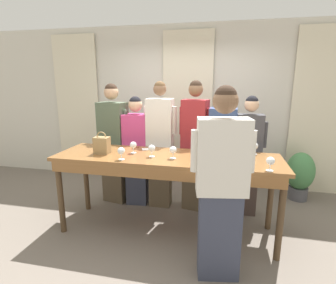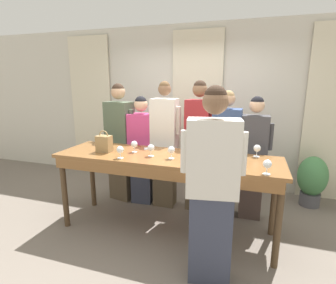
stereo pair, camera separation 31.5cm
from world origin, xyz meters
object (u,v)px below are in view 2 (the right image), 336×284
(wine_glass_back_mid, at_px, (257,149))
(guest_pink_top, at_px, (142,150))
(tasting_bar, at_px, (165,165))
(wine_glass_center_right, at_px, (120,150))
(wine_glass_center_left, at_px, (134,144))
(guest_navy_coat, at_px, (226,154))
(guest_cream_sweater, at_px, (165,145))
(wine_glass_center_mid, at_px, (171,150))
(handbag, at_px, (104,143))
(potted_plant, at_px, (312,179))
(wine_glass_back_left, at_px, (267,164))
(host_pouring, at_px, (212,187))
(guest_olive_jacket, at_px, (120,142))
(wine_bottle, at_px, (202,149))
(wine_glass_front_left, at_px, (151,148))
(wine_glass_front_right, at_px, (225,161))
(guest_beige_cap, at_px, (253,157))
(wine_glass_front_mid, at_px, (239,147))

(wine_glass_back_mid, distance_m, guest_pink_top, 1.70)
(tasting_bar, xyz_separation_m, wine_glass_center_right, (-0.47, -0.23, 0.20))
(wine_glass_center_left, xyz_separation_m, guest_navy_coat, (1.06, 0.64, -0.20))
(guest_cream_sweater, bearing_deg, wine_glass_back_mid, -16.68)
(wine_glass_center_mid, relative_size, wine_glass_back_mid, 1.00)
(handbag, relative_size, potted_plant, 0.35)
(wine_glass_back_left, height_order, wine_glass_back_mid, same)
(wine_glass_center_left, distance_m, wine_glass_center_mid, 0.54)
(host_pouring, bearing_deg, guest_olive_jacket, 140.37)
(wine_bottle, bearing_deg, wine_glass_back_mid, 30.10)
(guest_olive_jacket, bearing_deg, wine_glass_back_left, -25.17)
(wine_glass_back_left, xyz_separation_m, host_pouring, (-0.46, -0.37, -0.14))
(wine_bottle, bearing_deg, host_pouring, -71.38)
(handbag, distance_m, guest_cream_sweater, 0.93)
(wine_glass_front_left, relative_size, wine_glass_center_right, 1.00)
(wine_bottle, xyz_separation_m, potted_plant, (1.42, 1.37, -0.69))
(wine_glass_center_mid, height_order, wine_glass_center_right, same)
(handbag, bearing_deg, host_pouring, -22.71)
(wine_glass_front_right, xyz_separation_m, wine_glass_back_mid, (0.30, 0.60, -0.00))
(guest_beige_cap, bearing_deg, wine_glass_center_right, -147.36)
(wine_glass_front_right, height_order, wine_glass_center_left, same)
(wine_glass_center_mid, distance_m, guest_beige_cap, 1.20)
(wine_glass_center_mid, bearing_deg, wine_glass_back_mid, 22.55)
(wine_glass_back_mid, height_order, potted_plant, wine_glass_back_mid)
(handbag, bearing_deg, guest_olive_jacket, 103.57)
(wine_glass_front_mid, relative_size, wine_glass_back_left, 1.00)
(tasting_bar, distance_m, wine_glass_center_right, 0.56)
(wine_bottle, relative_size, host_pouring, 0.18)
(wine_glass_front_mid, distance_m, wine_glass_center_left, 1.27)
(wine_bottle, height_order, guest_beige_cap, guest_beige_cap)
(handbag, distance_m, wine_glass_back_mid, 1.86)
(wine_glass_front_left, bearing_deg, wine_glass_center_left, 158.01)
(guest_olive_jacket, height_order, guest_pink_top, guest_olive_jacket)
(guest_pink_top, relative_size, guest_cream_sweater, 0.89)
(wine_glass_back_mid, bearing_deg, wine_glass_front_mid, -179.44)
(guest_beige_cap, bearing_deg, guest_navy_coat, 180.00)
(wine_glass_back_mid, xyz_separation_m, guest_olive_jacket, (-2.00, 0.38, -0.15))
(wine_glass_front_mid, bearing_deg, wine_glass_center_right, -156.75)
(wine_glass_center_right, height_order, guest_pink_top, guest_pink_top)
(tasting_bar, xyz_separation_m, handbag, (-0.79, -0.04, 0.21))
(wine_glass_front_mid, xyz_separation_m, wine_glass_front_right, (-0.10, -0.60, 0.00))
(tasting_bar, xyz_separation_m, guest_navy_coat, (0.63, 0.70, 0.01))
(wine_glass_front_left, distance_m, wine_glass_back_mid, 1.24)
(guest_cream_sweater, distance_m, host_pouring, 1.62)
(guest_olive_jacket, bearing_deg, wine_bottle, -26.94)
(wine_glass_front_left, xyz_separation_m, wine_glass_center_left, (-0.27, 0.11, 0.00))
(wine_bottle, bearing_deg, guest_cream_sweater, 133.69)
(wine_glass_back_mid, bearing_deg, host_pouring, -111.07)
(wine_glass_center_right, height_order, wine_glass_back_left, same)
(guest_cream_sweater, bearing_deg, wine_glass_center_right, -103.33)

